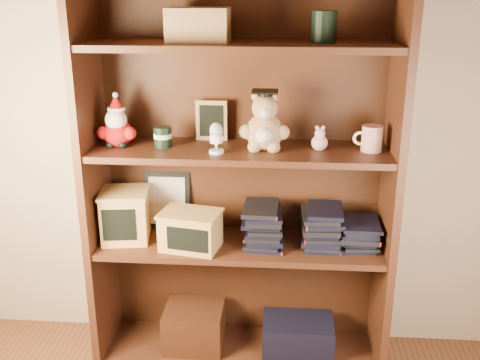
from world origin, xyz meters
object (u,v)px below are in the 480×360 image
object	(u,v)px
grad_teddy_bear	(265,127)
teacher_mug	(371,138)
treats_box	(125,215)
bookcase	(240,186)

from	to	relation	value
grad_teddy_bear	teacher_mug	size ratio (longest dim) A/B	2.10
grad_teddy_bear	treats_box	world-z (taller)	grad_teddy_bear
bookcase	teacher_mug	bearing A→B (deg)	-5.79
bookcase	treats_box	xyz separation A→B (m)	(-0.47, -0.05, -0.12)
teacher_mug	treats_box	world-z (taller)	teacher_mug
treats_box	bookcase	bearing A→B (deg)	6.27
bookcase	grad_teddy_bear	bearing A→B (deg)	-30.88
grad_teddy_bear	teacher_mug	bearing A→B (deg)	1.00
bookcase	grad_teddy_bear	distance (m)	0.28
teacher_mug	grad_teddy_bear	bearing A→B (deg)	-179.00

